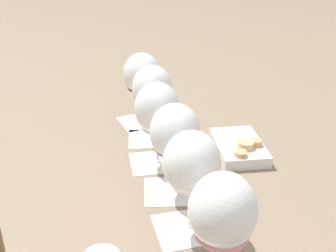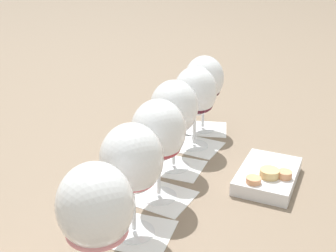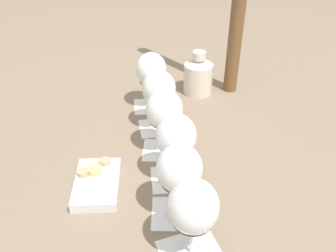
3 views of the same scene
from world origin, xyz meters
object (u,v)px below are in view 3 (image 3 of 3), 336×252
(wine_glass_1, at_px, (159,91))
(wine_glass_3, at_px, (176,139))
(wine_glass_4, at_px, (179,172))
(wine_glass_5, at_px, (193,209))
(snack_dish, at_px, (97,183))
(ceramic_vase, at_px, (198,75))
(wine_glass_2, at_px, (164,112))
(wine_glass_0, at_px, (151,72))

(wine_glass_1, bearing_deg, wine_glass_3, 29.79)
(wine_glass_4, height_order, wine_glass_5, same)
(wine_glass_4, relative_size, snack_dish, 0.98)
(wine_glass_5, distance_m, snack_dish, 0.30)
(ceramic_vase, relative_size, snack_dish, 0.80)
(wine_glass_3, bearing_deg, wine_glass_5, 25.92)
(wine_glass_2, distance_m, wine_glass_4, 0.23)
(wine_glass_2, bearing_deg, ceramic_vase, -179.92)
(wine_glass_1, relative_size, ceramic_vase, 1.22)
(wine_glass_4, xyz_separation_m, ceramic_vase, (-0.55, -0.10, -0.06))
(wine_glass_5, bearing_deg, wine_glass_2, -151.81)
(wine_glass_5, relative_size, ceramic_vase, 1.22)
(wine_glass_1, relative_size, wine_glass_5, 1.00)
(wine_glass_2, distance_m, ceramic_vase, 0.35)
(wine_glass_4, bearing_deg, ceramic_vase, -169.38)
(ceramic_vase, distance_m, snack_dish, 0.55)
(wine_glass_1, bearing_deg, wine_glass_0, -149.18)
(wine_glass_5, bearing_deg, wine_glass_4, -148.98)
(snack_dish, bearing_deg, wine_glass_4, 85.45)
(wine_glass_0, distance_m, snack_dish, 0.41)
(wine_glass_2, height_order, wine_glass_4, same)
(wine_glass_0, distance_m, wine_glass_4, 0.46)
(wine_glass_2, xyz_separation_m, wine_glass_3, (0.10, 0.06, -0.00))
(wine_glass_1, height_order, snack_dish, wine_glass_1)
(wine_glass_2, xyz_separation_m, snack_dish, (0.19, -0.11, -0.11))
(wine_glass_5, bearing_deg, snack_dish, -111.82)
(ceramic_vase, bearing_deg, wine_glass_0, -39.34)
(wine_glass_0, distance_m, ceramic_vase, 0.19)
(wine_glass_1, height_order, wine_glass_4, same)
(wine_glass_2, distance_m, snack_dish, 0.24)
(wine_glass_3, relative_size, wine_glass_5, 1.00)
(wine_glass_3, distance_m, ceramic_vase, 0.45)
(wine_glass_4, bearing_deg, wine_glass_5, 31.02)
(wine_glass_1, relative_size, snack_dish, 0.98)
(wine_glass_0, height_order, wine_glass_4, same)
(wine_glass_4, height_order, ceramic_vase, wine_glass_4)
(wine_glass_1, bearing_deg, snack_dish, -11.02)
(wine_glass_0, bearing_deg, wine_glass_3, 30.16)
(ceramic_vase, height_order, snack_dish, ceramic_vase)
(wine_glass_4, relative_size, wine_glass_5, 1.00)
(wine_glass_4, bearing_deg, wine_glass_2, -153.09)
(wine_glass_2, xyz_separation_m, ceramic_vase, (-0.35, -0.00, -0.06))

